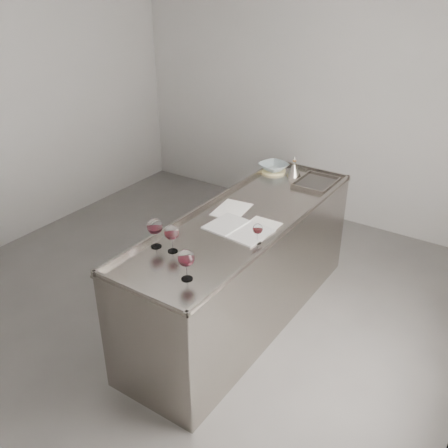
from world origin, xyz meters
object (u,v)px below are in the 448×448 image
Objects in this scene: notebook at (238,229)px; wine_funnel at (294,170)px; wine_glass_right at (186,259)px; wine_glass_left at (155,227)px; wine_glass_small at (258,230)px; ceramic_bowl at (274,167)px; wine_glass_middle at (172,233)px; counter at (243,269)px.

wine_funnel is at bearing 101.74° from notebook.
wine_glass_left is at bearing 154.93° from wine_glass_right.
wine_funnel is (-0.35, 1.24, -0.04)m from wine_glass_small.
wine_glass_middle is at bearing -85.33° from ceramic_bowl.
wine_glass_middle is 1.03× the size of wine_funnel.
counter is 12.27× the size of wine_glass_middle.
notebook is 1.90× the size of ceramic_bowl.
ceramic_bowl is (-0.00, 1.67, -0.10)m from wine_glass_left.
wine_glass_left reaches higher than notebook.
wine_glass_left is 1.45× the size of wine_glass_small.
notebook is (0.34, 0.52, -0.14)m from wine_glass_left.
wine_glass_small is at bearing 78.41° from wine_glass_right.
counter is 0.51m from notebook.
wine_glass_left is 0.14m from wine_glass_middle.
notebook is at bearing 67.86° from wine_glass_middle.
wine_glass_left is 1.70m from wine_funnel.
wine_glass_middle is at bearing -134.47° from wine_glass_small.
wine_glass_middle is 0.56m from notebook.
wine_glass_small is at bearing -65.93° from ceramic_bowl.
wine_glass_small is 0.30× the size of notebook.
wine_funnel is at bearing 3.73° from ceramic_bowl.
wine_glass_left reaches higher than wine_funnel.
wine_glass_left is 0.46m from wine_glass_right.
counter is 1.13m from ceramic_bowl.
wine_glass_middle is at bearing -92.32° from wine_funnel.
ceramic_bowl reaches higher than counter.
ceramic_bowl is at bearing 114.07° from wine_glass_small.
ceramic_bowl is (-0.55, 1.23, -0.05)m from wine_glass_small.
wine_glass_right is (0.28, -0.21, 0.01)m from wine_glass_middle.
wine_funnel is (0.20, 0.01, 0.01)m from ceramic_bowl.
notebook is at bearing -70.83° from counter.
wine_funnel reaches higher than notebook.
wine_funnel reaches higher than wine_glass_small.
wine_glass_middle is 1.67m from wine_funnel.
ceramic_bowl is at bearing 90.00° from wine_glass_left.
wine_glass_right is 0.82× the size of ceramic_bowl.
notebook is at bearing 158.51° from wine_glass_small.
wine_glass_right is at bearing -83.40° from wine_funnel.
wine_glass_left reaches higher than counter.
wine_glass_left reaches higher than wine_glass_middle.
notebook is (0.21, 0.51, -0.13)m from wine_glass_middle.
wine_glass_small is at bearing 38.50° from wine_glass_left.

